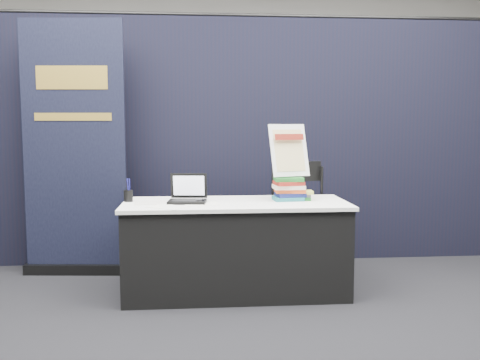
% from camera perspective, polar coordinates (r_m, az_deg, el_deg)
% --- Properties ---
extents(floor, '(8.00, 8.00, 0.00)m').
position_cam_1_polar(floor, '(3.95, 0.16, -14.35)').
color(floor, black).
rests_on(floor, ground).
extents(wall_back, '(8.00, 0.02, 3.50)m').
position_cam_1_polar(wall_back, '(7.70, -2.50, 8.80)').
color(wall_back, '#B3B0A9').
rests_on(wall_back, floor).
extents(drape_partition, '(6.00, 0.08, 2.40)m').
position_cam_1_polar(drape_partition, '(5.30, -1.37, 4.13)').
color(drape_partition, black).
rests_on(drape_partition, floor).
extents(display_table, '(1.80, 0.75, 0.75)m').
position_cam_1_polar(display_table, '(4.37, -0.48, -7.20)').
color(display_table, black).
rests_on(display_table, floor).
extents(laptop, '(0.32, 0.27, 0.23)m').
position_cam_1_polar(laptop, '(4.28, -5.65, -1.65)').
color(laptop, black).
rests_on(laptop, display_table).
extents(mouse, '(0.10, 0.13, 0.04)m').
position_cam_1_polar(mouse, '(4.22, -4.35, -2.26)').
color(mouse, black).
rests_on(mouse, display_table).
extents(brochure_left, '(0.30, 0.22, 0.00)m').
position_cam_1_polar(brochure_left, '(4.29, -9.22, -2.41)').
color(brochure_left, silver).
rests_on(brochure_left, display_table).
extents(brochure_mid, '(0.33, 0.31, 0.00)m').
position_cam_1_polar(brochure_mid, '(4.07, -7.75, -2.85)').
color(brochure_mid, white).
rests_on(brochure_mid, display_table).
extents(brochure_right, '(0.30, 0.23, 0.00)m').
position_cam_1_polar(brochure_right, '(4.19, -4.12, -2.55)').
color(brochure_right, white).
rests_on(brochure_right, display_table).
extents(pen_cup, '(0.09, 0.09, 0.09)m').
position_cam_1_polar(pen_cup, '(4.40, -11.83, -1.66)').
color(pen_cup, black).
rests_on(pen_cup, display_table).
extents(book_stack_tall, '(0.24, 0.19, 0.19)m').
position_cam_1_polar(book_stack_tall, '(4.39, 5.28, -0.93)').
color(book_stack_tall, '#1D686F').
rests_on(book_stack_tall, display_table).
extents(book_stack_short, '(0.20, 0.16, 0.08)m').
position_cam_1_polar(book_stack_short, '(4.43, 6.40, -1.62)').
color(book_stack_short, '#1A6321').
rests_on(book_stack_short, display_table).
extents(info_sign, '(0.35, 0.22, 0.45)m').
position_cam_1_polar(info_sign, '(4.39, 5.25, 3.12)').
color(info_sign, black).
rests_on(info_sign, book_stack_tall).
extents(pullup_banner, '(0.98, 0.19, 2.30)m').
position_cam_1_polar(pullup_banner, '(5.04, -17.21, 1.71)').
color(pullup_banner, black).
rests_on(pullup_banner, floor).
extents(stacking_chair, '(0.56, 0.57, 1.04)m').
position_cam_1_polar(stacking_chair, '(4.68, 6.54, -3.83)').
color(stacking_chair, black).
rests_on(stacking_chair, floor).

